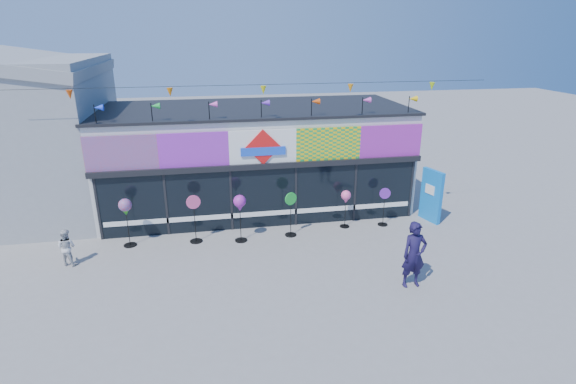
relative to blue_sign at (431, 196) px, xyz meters
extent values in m
plane|color=gray|center=(-6.39, -2.87, -1.02)|extent=(80.00, 80.00, 0.00)
cube|color=silver|center=(-6.39, 3.13, 0.98)|extent=(12.00, 5.00, 4.00)
cube|color=black|center=(-6.39, 0.57, 0.13)|extent=(11.60, 0.12, 2.30)
cube|color=black|center=(-6.39, 0.53, 1.38)|extent=(12.00, 0.30, 0.20)
cube|color=white|center=(-6.39, 0.54, -0.47)|extent=(11.40, 0.10, 0.18)
cube|color=black|center=(-6.39, 3.13, 3.03)|extent=(12.20, 5.20, 0.10)
cube|color=black|center=(-12.19, 0.56, 0.13)|extent=(0.08, 0.14, 2.30)
cube|color=black|center=(-9.89, 0.56, 0.13)|extent=(0.08, 0.14, 2.30)
cube|color=black|center=(-7.59, 0.56, 0.13)|extent=(0.08, 0.14, 2.30)
cube|color=black|center=(-5.19, 0.56, 0.13)|extent=(0.08, 0.14, 2.30)
cube|color=black|center=(-2.89, 0.56, 0.13)|extent=(0.08, 0.14, 2.30)
cube|color=black|center=(-0.59, 0.56, 0.13)|extent=(0.08, 0.14, 2.30)
cube|color=red|center=(-11.19, 0.55, 2.08)|extent=(2.40, 0.08, 1.20)
cube|color=purple|center=(-8.79, 0.55, 2.08)|extent=(2.40, 0.08, 1.20)
cube|color=white|center=(-6.39, 0.55, 2.08)|extent=(2.40, 0.08, 1.20)
cube|color=yellow|center=(-3.99, 0.55, 2.08)|extent=(2.40, 0.08, 1.20)
cube|color=purple|center=(-1.59, 0.55, 2.08)|extent=(2.40, 0.08, 1.20)
cube|color=red|center=(-6.39, 0.49, 2.08)|extent=(1.27, 0.06, 1.27)
cube|color=blue|center=(-6.39, 0.47, 1.93)|extent=(1.60, 0.05, 0.30)
cube|color=#251BEC|center=(-10.42, 0.61, -0.09)|extent=(0.78, 0.03, 0.78)
cube|color=purple|center=(-9.07, 0.61, 0.18)|extent=(0.92, 0.03, 0.92)
cube|color=#E04AAA|center=(-7.73, 0.61, 0.38)|extent=(0.78, 0.03, 0.78)
cube|color=purple|center=(-6.39, 0.61, -0.02)|extent=(0.92, 0.03, 0.92)
cube|color=#FF9B0D|center=(-5.05, 0.61, 0.28)|extent=(0.78, 0.03, 0.78)
cube|color=#2619DA|center=(-3.70, 0.61, 0.43)|extent=(0.92, 0.03, 0.92)
cube|color=#FFF015|center=(-2.36, 0.61, -0.01)|extent=(0.78, 0.03, 0.78)
cylinder|color=black|center=(-11.89, 0.78, 3.33)|extent=(0.03, 0.03, 0.70)
cone|color=blue|center=(-11.75, 0.78, 3.58)|extent=(0.30, 0.22, 0.22)
cylinder|color=black|center=(-10.09, 0.78, 3.33)|extent=(0.03, 0.03, 0.70)
cone|color=green|center=(-9.95, 0.78, 3.58)|extent=(0.30, 0.22, 0.22)
cylinder|color=black|center=(-8.19, 0.78, 3.33)|extent=(0.03, 0.03, 0.70)
cone|color=#DD49B7|center=(-8.05, 0.78, 3.58)|extent=(0.30, 0.22, 0.22)
cylinder|color=black|center=(-6.39, 0.78, 3.33)|extent=(0.03, 0.03, 0.70)
cone|color=#6529C1|center=(-6.25, 0.78, 3.58)|extent=(0.30, 0.22, 0.22)
cylinder|color=black|center=(-4.59, 0.78, 3.33)|extent=(0.03, 0.03, 0.70)
cone|color=#DC480B|center=(-4.45, 0.78, 3.58)|extent=(0.30, 0.22, 0.22)
cylinder|color=black|center=(-2.69, 0.78, 3.33)|extent=(0.03, 0.03, 0.70)
cone|color=#D346B6|center=(-2.55, 0.78, 3.58)|extent=(0.30, 0.22, 0.22)
cylinder|color=black|center=(-0.89, 0.78, 3.33)|extent=(0.03, 0.03, 0.70)
cone|color=yellow|center=(-0.75, 0.78, 3.58)|extent=(0.30, 0.22, 0.22)
cylinder|color=black|center=(-6.39, 0.13, 4.28)|extent=(16.00, 0.01, 0.01)
cone|color=#E3490B|center=(-12.39, 0.13, 4.10)|extent=(0.20, 0.20, 0.28)
cone|color=orange|center=(-9.39, 0.13, 4.10)|extent=(0.20, 0.20, 0.28)
cone|color=yellow|center=(-6.39, 0.13, 4.10)|extent=(0.20, 0.20, 0.28)
cone|color=orange|center=(-3.39, 0.13, 4.10)|extent=(0.20, 0.20, 0.28)
cone|color=#C7F414|center=(-0.39, 0.13, 4.10)|extent=(0.20, 0.20, 0.28)
cube|color=blue|center=(0.00, 0.00, -0.01)|extent=(0.43, 1.02, 2.04)
cube|color=white|center=(-0.08, 0.00, 0.25)|extent=(0.17, 0.45, 0.36)
cylinder|color=black|center=(-11.15, -0.17, -1.01)|extent=(0.43, 0.43, 0.03)
cylinder|color=black|center=(-11.15, -0.17, -0.28)|extent=(0.03, 0.03, 1.41)
sphere|color=#239B17|center=(-11.15, -0.17, 0.48)|extent=(0.43, 0.43, 0.43)
cone|color=#239B17|center=(-11.15, -0.17, 0.20)|extent=(0.22, 0.22, 0.20)
cylinder|color=black|center=(-8.91, -0.27, -1.01)|extent=(0.44, 0.44, 0.03)
cylinder|color=black|center=(-8.91, -0.27, -0.28)|extent=(0.03, 0.03, 1.43)
cylinder|color=#D84881|center=(-8.91, -0.27, 0.46)|extent=(0.48, 0.13, 0.48)
cylinder|color=black|center=(-7.36, -0.49, -1.01)|extent=(0.43, 0.43, 0.03)
cylinder|color=black|center=(-7.36, -0.49, -0.29)|extent=(0.03, 0.03, 1.41)
sphere|color=purple|center=(-7.36, -0.49, 0.47)|extent=(0.43, 0.43, 0.43)
cone|color=purple|center=(-7.36, -0.49, 0.20)|extent=(0.22, 0.22, 0.19)
cylinder|color=black|center=(-5.55, -0.36, -1.01)|extent=(0.42, 0.42, 0.03)
cylinder|color=black|center=(-5.55, -0.36, -0.31)|extent=(0.03, 0.03, 1.36)
cylinder|color=green|center=(-5.55, -0.36, 0.39)|extent=(0.44, 0.21, 0.46)
cylinder|color=black|center=(-3.41, 0.00, -1.01)|extent=(0.37, 0.37, 0.03)
cylinder|color=black|center=(-3.41, 0.00, -0.40)|extent=(0.02, 0.02, 1.19)
sphere|color=#F45199|center=(-3.41, 0.00, 0.24)|extent=(0.37, 0.37, 0.37)
cone|color=#F45199|center=(-3.41, 0.00, 0.01)|extent=(0.18, 0.18, 0.16)
cylinder|color=black|center=(-1.93, -0.10, -1.01)|extent=(0.38, 0.38, 0.03)
cylinder|color=black|center=(-1.93, -0.10, -0.38)|extent=(0.02, 0.02, 1.23)
cylinder|color=#6C23A7|center=(-1.93, -0.10, 0.25)|extent=(0.42, 0.11, 0.42)
imported|color=#171136|center=(-2.74, -4.32, -0.04)|extent=(0.73, 0.49, 1.97)
imported|color=silver|center=(-12.85, -1.19, -0.42)|extent=(0.67, 0.52, 1.20)
camera|label=1|loc=(-8.33, -14.83, 5.96)|focal=28.00mm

